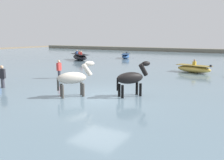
{
  "coord_description": "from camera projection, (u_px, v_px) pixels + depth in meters",
  "views": [
    {
      "loc": [
        6.25,
        -9.64,
        3.22
      ],
      "look_at": [
        -0.35,
        1.87,
        0.83
      ],
      "focal_mm": 38.47,
      "sensor_mm": 36.0,
      "label": 1
    }
  ],
  "objects": [
    {
      "name": "ground_plane",
      "position": [
        99.0,
        103.0,
        11.86
      ],
      "size": [
        120.0,
        120.0,
        0.0
      ],
      "primitive_type": "plane",
      "color": "#84755B"
    },
    {
      "name": "horse_lead_black",
      "position": [
        131.0,
        79.0,
        11.69
      ],
      "size": [
        1.35,
        1.71,
        2.03
      ],
      "color": "black",
      "rests_on": "ground"
    },
    {
      "name": "far_shoreline",
      "position": [
        211.0,
        52.0,
        44.71
      ],
      "size": [
        80.0,
        2.4,
        1.05
      ],
      "primitive_type": "cube",
      "color": "#706B5B",
      "rests_on": "ground"
    },
    {
      "name": "boat_far_inshore",
      "position": [
        126.0,
        56.0,
        32.79
      ],
      "size": [
        2.12,
        3.25,
        0.73
      ],
      "color": "#28518E",
      "rests_on": "water_surface"
    },
    {
      "name": "boat_far_offshore",
      "position": [
        80.0,
        57.0,
        30.31
      ],
      "size": [
        4.0,
        3.35,
        1.23
      ],
      "color": "black",
      "rests_on": "water_surface"
    },
    {
      "name": "horse_trailing_pinto",
      "position": [
        74.0,
        79.0,
        11.65
      ],
      "size": [
        1.44,
        1.67,
        2.05
      ],
      "color": "beige",
      "rests_on": "ground"
    },
    {
      "name": "person_wading_close",
      "position": [
        3.0,
        79.0,
        13.72
      ],
      "size": [
        0.38,
        0.32,
        1.63
      ],
      "color": "#383842",
      "rests_on": "ground"
    },
    {
      "name": "person_onlooker_left",
      "position": [
        59.0,
        71.0,
        16.94
      ],
      "size": [
        0.21,
        0.33,
        1.63
      ],
      "color": "#383842",
      "rests_on": "ground"
    },
    {
      "name": "water_surface",
      "position": [
        163.0,
        73.0,
        20.36
      ],
      "size": [
        90.0,
        90.0,
        0.33
      ],
      "primitive_type": "cube",
      "color": "slate",
      "rests_on": "ground"
    },
    {
      "name": "boat_mid_channel",
      "position": [
        194.0,
        69.0,
        19.72
      ],
      "size": [
        3.04,
        1.76,
        1.08
      ],
      "color": "gold",
      "rests_on": "water_surface"
    }
  ]
}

